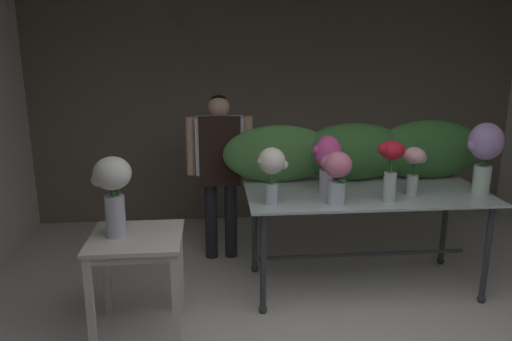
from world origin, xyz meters
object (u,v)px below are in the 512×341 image
(vase_blush_anemones, at_px, (414,165))
(vase_ivory_tulips, at_px, (272,168))
(vase_lilac_dahlias, at_px, (484,150))
(display_table_glass, at_px, (365,206))
(side_table_white, at_px, (137,250))
(vase_crimson_snapdragons, at_px, (391,164))
(vase_rosy_lilies, at_px, (336,173))
(florist, at_px, (220,159))
(vase_fuchsia_ranunculus, at_px, (328,159))
(vase_white_roses_tall, at_px, (113,189))

(vase_blush_anemones, relative_size, vase_ivory_tulips, 0.89)
(vase_ivory_tulips, bearing_deg, vase_lilac_dahlias, 3.40)
(display_table_glass, distance_m, side_table_white, 1.92)
(side_table_white, bearing_deg, vase_crimson_snapdragons, 8.38)
(vase_lilac_dahlias, bearing_deg, vase_rosy_lilies, -173.07)
(florist, relative_size, vase_blush_anemones, 4.04)
(vase_fuchsia_ranunculus, distance_m, vase_white_roses_tall, 1.72)
(vase_fuchsia_ranunculus, bearing_deg, vase_white_roses_tall, -160.67)
(side_table_white, bearing_deg, florist, 64.42)
(vase_blush_anemones, bearing_deg, florist, 150.77)
(side_table_white, bearing_deg, display_table_glass, 17.20)
(display_table_glass, height_order, vase_fuchsia_ranunculus, vase_fuchsia_ranunculus)
(florist, xyz_separation_m, vase_fuchsia_ranunculus, (0.87, -0.73, 0.15))
(side_table_white, xyz_separation_m, vase_crimson_snapdragons, (1.92, 0.28, 0.52))
(vase_crimson_snapdragons, distance_m, vase_lilac_dahlias, 0.83)
(display_table_glass, relative_size, vase_lilac_dahlias, 3.41)
(side_table_white, bearing_deg, vase_fuchsia_ranunculus, 20.90)
(florist, distance_m, vase_fuchsia_ranunculus, 1.14)
(florist, xyz_separation_m, vase_white_roses_tall, (-0.75, -1.30, 0.11))
(side_table_white, distance_m, vase_ivory_tulips, 1.16)
(side_table_white, distance_m, vase_rosy_lilies, 1.58)
(side_table_white, height_order, florist, florist)
(vase_white_roses_tall, bearing_deg, vase_lilac_dahlias, 8.14)
(side_table_white, xyz_separation_m, vase_ivory_tulips, (1.00, 0.31, 0.50))
(florist, relative_size, vase_lilac_dahlias, 2.72)
(vase_blush_anemones, xyz_separation_m, vase_ivory_tulips, (-1.17, -0.13, 0.03))
(vase_fuchsia_ranunculus, relative_size, vase_white_roses_tall, 0.84)
(vase_crimson_snapdragons, distance_m, vase_white_roses_tall, 2.07)
(vase_ivory_tulips, relative_size, vase_lilac_dahlias, 0.75)
(display_table_glass, xyz_separation_m, florist, (-1.21, 0.73, 0.26))
(vase_lilac_dahlias, relative_size, vase_white_roses_tall, 1.04)
(florist, relative_size, vase_white_roses_tall, 2.82)
(vase_rosy_lilies, xyz_separation_m, vase_fuchsia_ranunculus, (0.00, 0.31, 0.04))
(vase_ivory_tulips, xyz_separation_m, vase_fuchsia_ranunculus, (0.49, 0.26, -0.00))
(vase_ivory_tulips, height_order, vase_white_roses_tall, vase_white_roses_tall)
(vase_rosy_lilies, distance_m, vase_fuchsia_ranunculus, 0.31)
(display_table_glass, bearing_deg, vase_ivory_tulips, -162.70)
(side_table_white, bearing_deg, vase_white_roses_tall, 179.93)
(vase_crimson_snapdragons, height_order, vase_ivory_tulips, vase_crimson_snapdragons)
(vase_fuchsia_ranunculus, height_order, vase_white_roses_tall, vase_fuchsia_ranunculus)
(vase_blush_anemones, bearing_deg, side_table_white, -168.73)
(florist, relative_size, vase_crimson_snapdragons, 3.32)
(vase_fuchsia_ranunculus, distance_m, vase_lilac_dahlias, 1.26)
(florist, bearing_deg, vase_ivory_tulips, -69.24)
(vase_crimson_snapdragons, relative_size, vase_fuchsia_ranunculus, 1.01)
(vase_fuchsia_ranunculus, bearing_deg, vase_blush_anemones, -11.42)
(vase_blush_anemones, bearing_deg, display_table_glass, 158.55)
(display_table_glass, relative_size, florist, 1.25)
(vase_rosy_lilies, bearing_deg, side_table_white, -170.13)
(display_table_glass, bearing_deg, vase_rosy_lilies, -137.98)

